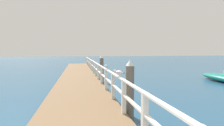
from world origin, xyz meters
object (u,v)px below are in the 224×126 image
at_px(dock_piling_far, 102,69).
at_px(seagull_foreground, 119,72).
at_px(seagull_background, 106,66).
at_px(dock_piling_near, 130,88).

xyz_separation_m(dock_piling_far, seagull_foreground, (-0.38, -6.91, 0.55)).
height_order(dock_piling_far, seagull_background, dock_piling_far).
height_order(dock_piling_far, seagull_foreground, dock_piling_far).
height_order(dock_piling_near, seagull_foreground, dock_piling_near).
bearing_deg(seagull_background, dock_piling_near, 116.13).
bearing_deg(seagull_foreground, dock_piling_near, -30.52).
height_order(dock_piling_near, seagull_background, dock_piling_near).
bearing_deg(dock_piling_near, seagull_background, 98.83).
xyz_separation_m(dock_piling_near, seagull_foreground, (-0.38, -0.04, 0.55)).
xyz_separation_m(dock_piling_near, dock_piling_far, (0.00, 6.87, 0.00)).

